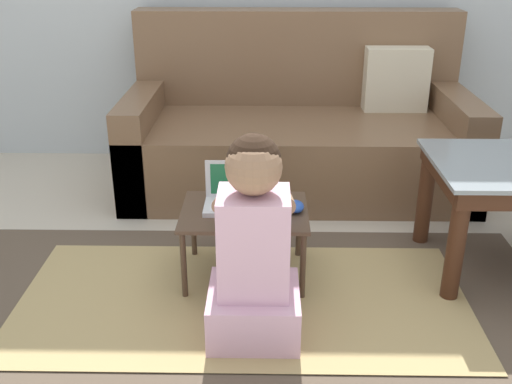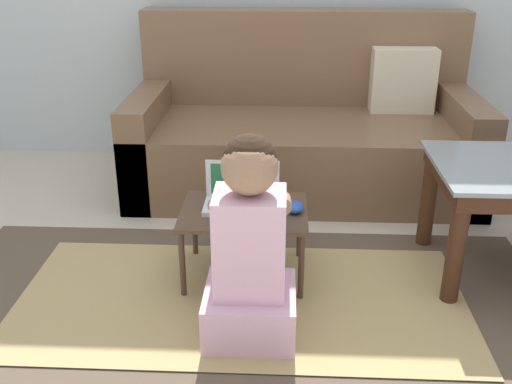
{
  "view_description": "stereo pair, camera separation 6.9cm",
  "coord_description": "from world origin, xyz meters",
  "px_view_note": "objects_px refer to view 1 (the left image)",
  "views": [
    {
      "loc": [
        -0.01,
        -2.02,
        1.36
      ],
      "look_at": [
        -0.05,
        0.25,
        0.37
      ],
      "focal_mm": 42.0,
      "sensor_mm": 36.0,
      "label": 1
    },
    {
      "loc": [
        0.06,
        -2.01,
        1.36
      ],
      "look_at": [
        -0.05,
        0.25,
        0.37
      ],
      "focal_mm": 42.0,
      "sensor_mm": 36.0,
      "label": 2
    }
  ],
  "objects_px": {
    "computer_mouse": "(295,206)",
    "person_seated": "(254,250)",
    "laptop": "(242,200)",
    "couch": "(299,131)",
    "laptop_desk": "(244,218)"
  },
  "relations": [
    {
      "from": "computer_mouse",
      "to": "person_seated",
      "type": "distance_m",
      "value": 0.42
    },
    {
      "from": "laptop",
      "to": "computer_mouse",
      "type": "height_order",
      "value": "laptop"
    },
    {
      "from": "laptop",
      "to": "computer_mouse",
      "type": "bearing_deg",
      "value": -9.07
    },
    {
      "from": "laptop",
      "to": "person_seated",
      "type": "height_order",
      "value": "person_seated"
    },
    {
      "from": "couch",
      "to": "laptop",
      "type": "relative_size",
      "value": 6.17
    },
    {
      "from": "laptop_desk",
      "to": "computer_mouse",
      "type": "relative_size",
      "value": 5.56
    },
    {
      "from": "couch",
      "to": "laptop_desk",
      "type": "distance_m",
      "value": 1.12
    },
    {
      "from": "couch",
      "to": "computer_mouse",
      "type": "distance_m",
      "value": 1.09
    },
    {
      "from": "laptop",
      "to": "couch",
      "type": "bearing_deg",
      "value": 74.84
    },
    {
      "from": "laptop",
      "to": "computer_mouse",
      "type": "distance_m",
      "value": 0.22
    },
    {
      "from": "laptop_desk",
      "to": "computer_mouse",
      "type": "height_order",
      "value": "computer_mouse"
    },
    {
      "from": "couch",
      "to": "computer_mouse",
      "type": "relative_size",
      "value": 20.29
    },
    {
      "from": "laptop_desk",
      "to": "computer_mouse",
      "type": "bearing_deg",
      "value": -1.42
    },
    {
      "from": "couch",
      "to": "laptop",
      "type": "height_order",
      "value": "couch"
    },
    {
      "from": "couch",
      "to": "laptop_desk",
      "type": "xyz_separation_m",
      "value": [
        -0.27,
        -1.08,
        -0.03
      ]
    }
  ]
}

